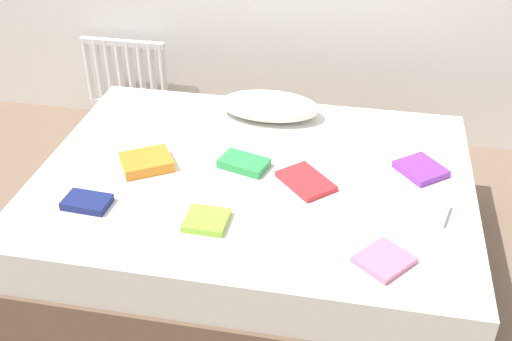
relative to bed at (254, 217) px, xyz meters
The scene contains 12 objects.
ground_plane 0.25m from the bed, ahead, with size 8.00×8.00×0.00m, color #7F6651.
bed is the anchor object (origin of this frame).
radiator 1.63m from the bed, 132.36° to the left, with size 0.56×0.04×0.47m.
pillow 0.62m from the bed, 92.58° to the left, with size 0.53×0.28×0.13m, color white.
textbook_orange 0.57m from the bed, behind, with size 0.22×0.18×0.05m, color orange.
textbook_red 0.36m from the bed, ahead, with size 0.25×0.17×0.03m, color red.
textbook_lime 0.49m from the bed, 106.60° to the right, with size 0.17×0.16×0.03m, color #8CC638.
textbook_navy 0.79m from the bed, 149.71° to the right, with size 0.19×0.12×0.03m, color navy.
textbook_green 0.28m from the bed, 143.22° to the left, with size 0.22×0.13×0.04m, color green.
textbook_white 0.78m from the bed, 11.64° to the right, with size 0.25×0.15×0.03m, color white.
textbook_pink 0.82m from the bed, 39.98° to the right, with size 0.19×0.17×0.02m, color pink.
textbook_purple 0.81m from the bed, 11.41° to the left, with size 0.20×0.18×0.03m, color purple.
Camera 1 is at (0.45, -2.27, 2.06)m, focal length 43.03 mm.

